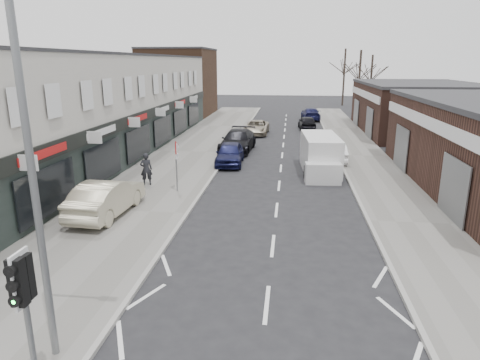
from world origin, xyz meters
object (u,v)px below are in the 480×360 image
(white_van, at_px, (320,155))
(traffic_light, at_px, (23,292))
(warning_sign, at_px, (177,152))
(parked_car_left_a, at_px, (230,154))
(street_lamp, at_px, (39,163))
(parked_car_right_a, at_px, (334,152))
(parked_car_left_c, at_px, (256,127))
(parked_car_right_b, at_px, (307,123))
(parked_car_left_b, at_px, (238,141))
(pedestrian, at_px, (146,169))
(parked_car_right_c, at_px, (311,114))
(sedan_on_pavement, at_px, (106,197))

(white_van, bearing_deg, traffic_light, -113.38)
(warning_sign, relative_size, parked_car_left_a, 0.63)
(street_lamp, relative_size, parked_car_right_a, 2.00)
(white_van, height_order, parked_car_left_c, white_van)
(parked_car_left_c, relative_size, parked_car_right_b, 1.17)
(white_van, xyz_separation_m, parked_car_right_a, (1.09, 2.97, -0.40))
(parked_car_right_a, bearing_deg, traffic_light, 68.72)
(parked_car_left_b, bearing_deg, warning_sign, -95.44)
(pedestrian, bearing_deg, traffic_light, 78.75)
(traffic_light, height_order, pedestrian, traffic_light)
(warning_sign, distance_m, parked_car_right_a, 12.11)
(warning_sign, xyz_separation_m, parked_car_right_c, (8.02, 29.99, -1.49))
(parked_car_left_b, bearing_deg, traffic_light, -88.69)
(sedan_on_pavement, relative_size, parked_car_left_a, 1.11)
(street_lamp, relative_size, sedan_on_pavement, 1.69)
(sedan_on_pavement, distance_m, pedestrian, 4.73)
(street_lamp, bearing_deg, parked_car_left_a, 86.70)
(parked_car_left_b, relative_size, parked_car_right_c, 1.13)
(traffic_light, height_order, warning_sign, traffic_light)
(traffic_light, height_order, parked_car_left_c, traffic_light)
(parked_car_left_c, xyz_separation_m, parked_car_right_c, (5.47, 10.94, 0.06))
(parked_car_right_b, bearing_deg, street_lamp, 75.98)
(parked_car_right_b, bearing_deg, parked_car_left_c, 34.01)
(parked_car_left_b, bearing_deg, parked_car_left_c, 87.95)
(traffic_light, bearing_deg, parked_car_right_b, 79.81)
(traffic_light, relative_size, parked_car_right_c, 0.63)
(street_lamp, distance_m, parked_car_left_c, 32.16)
(traffic_light, xyz_separation_m, warning_sign, (-0.76, 14.02, -0.21))
(white_van, bearing_deg, warning_sign, -148.74)
(white_van, height_order, sedan_on_pavement, white_van)
(parked_car_right_b, bearing_deg, parked_car_right_c, -98.48)
(street_lamp, distance_m, parked_car_right_c, 43.60)
(white_van, distance_m, parked_car_left_a, 5.97)
(sedan_on_pavement, relative_size, parked_car_right_b, 1.19)
(parked_car_left_b, bearing_deg, parked_car_right_a, -18.09)
(pedestrian, distance_m, parked_car_left_c, 18.69)
(sedan_on_pavement, distance_m, parked_car_right_a, 16.25)
(pedestrian, height_order, parked_car_left_b, pedestrian)
(warning_sign, bearing_deg, parked_car_right_b, 72.05)
(traffic_light, xyz_separation_m, parked_car_right_a, (7.90, 22.33, -1.76))
(parked_car_left_b, bearing_deg, sedan_on_pavement, -101.21)
(parked_car_left_c, bearing_deg, white_van, -68.57)
(traffic_light, bearing_deg, parked_car_right_a, 70.52)
(parked_car_right_a, bearing_deg, parked_car_right_c, -90.11)
(white_van, xyz_separation_m, parked_car_right_b, (-0.21, 17.36, -0.38))
(parked_car_right_c, bearing_deg, parked_car_right_b, 82.25)
(parked_car_right_b, bearing_deg, traffic_light, 76.52)
(sedan_on_pavement, relative_size, parked_car_right_c, 0.97)
(white_van, xyz_separation_m, sedan_on_pavement, (-9.73, -9.15, -0.16))
(parked_car_right_a, bearing_deg, parked_car_left_a, 11.34)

